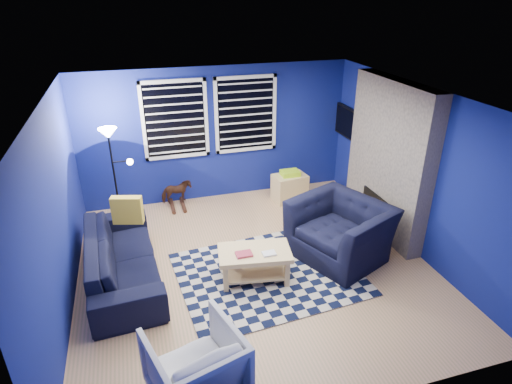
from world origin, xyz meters
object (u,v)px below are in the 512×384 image
(armchair_big, at_px, (340,231))
(floor_lamp, at_px, (111,147))
(cabinet, at_px, (290,187))
(armchair_bent, at_px, (196,366))
(rocking_horse, at_px, (176,192))
(coffee_table, at_px, (255,259))
(sofa, at_px, (122,257))
(tv, at_px, (349,124))

(armchair_big, relative_size, floor_lamp, 0.77)
(floor_lamp, bearing_deg, armchair_big, -30.91)
(floor_lamp, bearing_deg, cabinet, 1.85)
(armchair_bent, relative_size, rocking_horse, 1.60)
(cabinet, bearing_deg, armchair_bent, -129.84)
(armchair_big, distance_m, rocking_horse, 3.18)
(coffee_table, xyz_separation_m, cabinet, (1.35, 2.22, -0.07))
(armchair_bent, distance_m, floor_lamp, 3.97)
(armchair_big, relative_size, cabinet, 2.00)
(armchair_bent, distance_m, coffee_table, 1.98)
(coffee_table, bearing_deg, armchair_big, 8.97)
(armchair_big, height_order, coffee_table, armchair_big)
(armchair_big, height_order, armchair_bent, armchair_big)
(rocking_horse, distance_m, cabinet, 2.14)
(armchair_big, distance_m, cabinet, 2.00)
(coffee_table, bearing_deg, cabinet, 58.69)
(sofa, bearing_deg, armchair_bent, -166.62)
(sofa, distance_m, cabinet, 3.52)
(coffee_table, bearing_deg, floor_lamp, 129.77)
(tv, height_order, rocking_horse, tv)
(rocking_horse, height_order, cabinet, cabinet)
(tv, distance_m, floor_lamp, 4.30)
(sofa, xyz_separation_m, armchair_big, (3.16, -0.34, 0.09))
(tv, distance_m, armchair_bent, 5.45)
(rocking_horse, bearing_deg, tv, -101.32)
(sofa, xyz_separation_m, rocking_horse, (0.99, 1.97, -0.04))
(sofa, distance_m, rocking_horse, 2.21)
(sofa, xyz_separation_m, cabinet, (3.11, 1.65, -0.07))
(tv, height_order, sofa, tv)
(sofa, relative_size, armchair_bent, 2.69)
(floor_lamp, bearing_deg, coffee_table, -50.23)
(coffee_table, bearing_deg, armchair_bent, -123.20)
(tv, xyz_separation_m, coffee_table, (-2.54, -2.29, -1.06))
(armchair_bent, bearing_deg, rocking_horse, -110.46)
(sofa, relative_size, floor_lamp, 1.34)
(sofa, relative_size, cabinet, 3.49)
(tv, relative_size, floor_lamp, 0.58)
(sofa, xyz_separation_m, floor_lamp, (-0.00, 1.55, 1.08))
(tv, height_order, coffee_table, tv)
(coffee_table, relative_size, cabinet, 1.60)
(sofa, distance_m, armchair_bent, 2.32)
(sofa, xyz_separation_m, coffee_table, (1.76, -0.56, 0.00))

